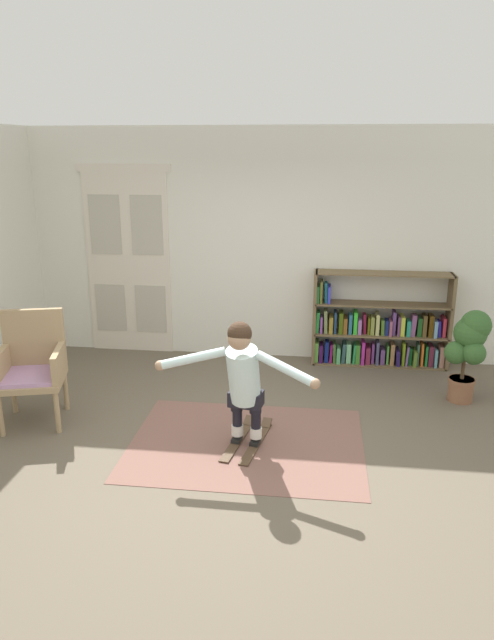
% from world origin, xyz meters
% --- Properties ---
extents(ground_plane, '(7.20, 7.20, 0.00)m').
position_xyz_m(ground_plane, '(0.00, 0.00, 0.00)').
color(ground_plane, brown).
extents(back_wall, '(6.00, 0.10, 2.90)m').
position_xyz_m(back_wall, '(0.00, 2.60, 1.45)').
color(back_wall, silver).
rests_on(back_wall, ground).
extents(double_door, '(1.22, 0.05, 2.45)m').
position_xyz_m(double_door, '(-1.74, 2.54, 1.23)').
color(double_door, beige).
rests_on(double_door, ground).
extents(rug, '(2.15, 1.64, 0.01)m').
position_xyz_m(rug, '(0.12, 0.15, 0.00)').
color(rug, brown).
rests_on(rug, ground).
extents(bookshelf, '(1.68, 0.30, 1.19)m').
position_xyz_m(bookshelf, '(1.48, 2.39, 0.45)').
color(bookshelf, brown).
rests_on(bookshelf, ground).
extents(wicker_chair, '(0.74, 0.74, 1.10)m').
position_xyz_m(wicker_chair, '(-2.05, 0.40, 0.58)').
color(wicker_chair, tan).
rests_on(wicker_chair, ground).
extents(potted_plant, '(0.47, 0.41, 1.02)m').
position_xyz_m(potted_plant, '(2.33, 1.38, 0.64)').
color(potted_plant, brown).
rests_on(potted_plant, ground).
extents(skis_pair, '(0.41, 0.86, 0.07)m').
position_xyz_m(skis_pair, '(0.12, 0.18, 0.02)').
color(skis_pair, '#4F3A27').
rests_on(skis_pair, rug).
extents(person_skier, '(1.45, 0.65, 1.17)m').
position_xyz_m(person_skier, '(0.10, 0.05, 0.74)').
color(person_skier, white).
rests_on(person_skier, skis_pair).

